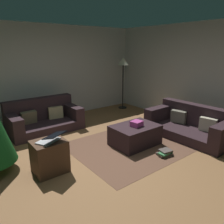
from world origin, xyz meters
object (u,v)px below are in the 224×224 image
ottoman (135,135)px  book_stack (165,153)px  couch_left (43,119)px  gift_box (137,124)px  side_table (50,156)px  corner_lamp (123,65)px  tv_remote (133,122)px  couch_right (191,125)px  laptop (51,139)px

ottoman → book_stack: (0.11, -0.72, -0.16)m
ottoman → couch_left: bearing=120.4°
ottoman → gift_box: gift_box is taller
couch_left → book_stack: bearing=114.7°
side_table → corner_lamp: corner_lamp is taller
tv_remote → corner_lamp: size_ratio=0.10×
book_stack → ottoman: bearing=98.5°
couch_left → tv_remote: couch_left is taller
side_table → book_stack: bearing=-22.5°
ottoman → tv_remote: 0.29m
couch_right → tv_remote: couch_right is taller
couch_left → ottoman: size_ratio=1.80×
laptop → corner_lamp: corner_lamp is taller
side_table → ottoman: bearing=-2.7°
couch_left → couch_right: bearing=135.2°
couch_left → laptop: (-0.62, -1.99, 0.31)m
book_stack → gift_box: bearing=98.9°
side_table → book_stack: 2.12m
ottoman → side_table: size_ratio=1.76×
couch_right → corner_lamp: (0.35, 2.84, 1.16)m
book_stack → corner_lamp: bearing=62.9°
couch_right → ottoman: (-1.35, 0.44, -0.06)m
couch_left → book_stack: 3.05m
side_table → laptop: (0.02, -0.05, 0.33)m
couch_left → ottoman: bearing=119.9°
side_table → laptop: laptop is taller
book_stack → corner_lamp: size_ratio=0.19×
corner_lamp → laptop: bearing=-146.2°
tv_remote → couch_right: bearing=-44.8°
ottoman → couch_right: bearing=-18.1°
ottoman → gift_box: 0.27m
couch_right → laptop: size_ratio=3.85×
ottoman → corner_lamp: bearing=54.6°
couch_right → book_stack: bearing=100.9°
side_table → laptop: bearing=-63.1°
side_table → laptop: size_ratio=1.10×
ottoman → tv_remote: (0.09, 0.16, 0.22)m
ottoman → corner_lamp: size_ratio=0.57×
tv_remote → corner_lamp: 2.92m
tv_remote → side_table: size_ratio=0.29×
gift_box → corner_lamp: size_ratio=0.13×
book_stack → laptop: bearing=158.5°
couch_left → gift_box: bearing=119.4°
tv_remote → laptop: 1.92m
laptop → book_stack: 2.14m
couch_left → gift_box: (1.19, -2.07, 0.19)m
couch_right → corner_lamp: 3.08m
tv_remote → corner_lamp: (1.61, 2.23, 1.00)m
couch_left → couch_right: size_ratio=0.90×
gift_box → couch_left: bearing=120.0°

